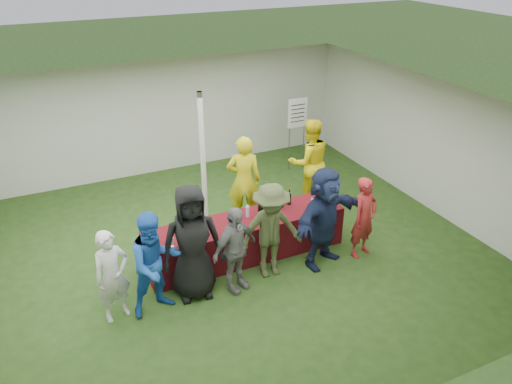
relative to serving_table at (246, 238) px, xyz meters
name	(u,v)px	position (x,y,z in m)	size (l,w,h in m)	color
ground	(203,258)	(-0.75, 0.23, -0.38)	(60.00, 60.00, 0.00)	#284719
tent	(203,161)	(-0.25, 1.43, 0.98)	(10.00, 10.00, 10.00)	white
serving_table	(246,238)	(0.00, 0.00, 0.00)	(3.60, 0.80, 0.75)	maroon
wine_bottles	(274,203)	(0.62, 0.14, 0.50)	(0.71, 0.14, 0.32)	black
wine_glasses	(227,227)	(-0.46, -0.27, 0.49)	(2.74, 0.15, 0.16)	silver
water_bottle	(248,211)	(0.07, 0.08, 0.48)	(0.07, 0.07, 0.23)	silver
bar_towel	(319,200)	(1.54, 0.05, 0.39)	(0.25, 0.18, 0.03)	white
dump_bucket	(328,203)	(1.54, -0.22, 0.46)	(0.22, 0.22, 0.18)	slate
wine_list_sign	(297,118)	(2.64, 2.91, 0.94)	(0.50, 0.03, 1.80)	slate
staff_pourer	(244,180)	(0.46, 1.12, 0.55)	(0.67, 0.44, 1.84)	#CECA15
staff_back	(309,162)	(2.05, 1.31, 0.57)	(0.92, 0.71, 1.89)	yellow
customer_0	(112,276)	(-2.43, -0.65, 0.37)	(0.54, 0.36, 1.49)	silver
customer_1	(155,264)	(-1.81, -0.76, 0.47)	(0.83, 0.64, 1.70)	blue
customer_2	(192,243)	(-1.19, -0.64, 0.60)	(0.95, 0.62, 1.94)	black
customer_3	(235,250)	(-0.55, -0.80, 0.38)	(0.89, 0.37, 1.51)	slate
customer_4	(271,231)	(0.15, -0.68, 0.48)	(1.10, 0.63, 1.71)	#3F4826
customer_5	(324,217)	(1.13, -0.76, 0.54)	(1.69, 0.54, 1.83)	#1A2446
customer_6	(364,217)	(1.92, -0.84, 0.38)	(0.55, 0.36, 1.52)	#A42426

